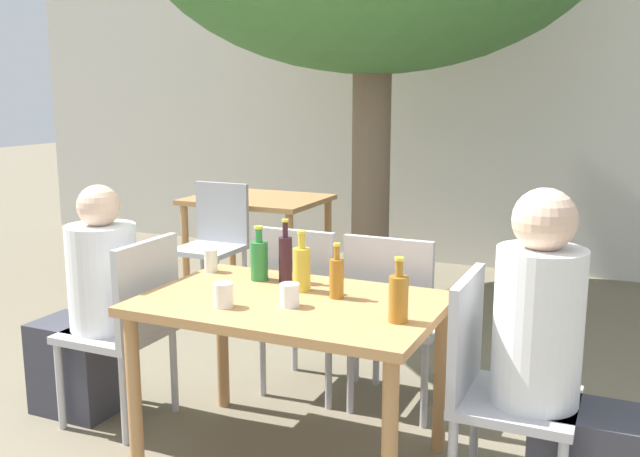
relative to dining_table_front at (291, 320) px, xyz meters
name	(u,v)px	position (x,y,z in m)	size (l,w,h in m)	color
cafe_building_wall	(485,112)	(0.00, 3.85, 0.76)	(10.00, 0.08, 2.80)	beige
dining_table_front	(291,320)	(0.00, 0.00, 0.00)	(1.25, 0.81, 0.73)	#B27F4C
dining_table_back	(258,209)	(-1.54, 2.46, -0.01)	(1.06, 0.84, 0.73)	#B27F4C
patio_chair_0	(130,320)	(-0.86, 0.00, -0.12)	(0.44, 0.44, 0.91)	#B2B2B7
patio_chair_1	(494,380)	(0.86, 0.00, -0.12)	(0.44, 0.44, 0.91)	#B2B2B7
patio_chair_2	(303,300)	(-0.25, 0.64, -0.12)	(0.44, 0.44, 0.91)	#B2B2B7
patio_chair_3	(394,312)	(0.25, 0.64, -0.12)	(0.44, 0.44, 0.91)	#B2B2B7
patio_chair_4	(215,237)	(-1.54, 1.81, -0.12)	(0.44, 0.44, 0.91)	#B2B2B7
person_seated_0	(90,315)	(-1.10, 0.00, -0.12)	(0.56, 0.33, 1.16)	#383842
person_seated_1	(559,378)	(1.09, 0.00, -0.07)	(0.56, 0.32, 1.26)	#383842
wine_bottle_0	(285,258)	(-0.15, 0.24, 0.21)	(0.06, 0.06, 0.29)	#331923
amber_bottle_1	(337,277)	(0.17, 0.10, 0.18)	(0.06, 0.06, 0.24)	#9E661E
green_bottle_2	(259,259)	(-0.27, 0.22, 0.19)	(0.08, 0.08, 0.25)	#287A38
oil_cruet_3	(302,268)	(-0.01, 0.14, 0.20)	(0.08, 0.08, 0.27)	gold
amber_bottle_4	(399,297)	(0.50, -0.09, 0.19)	(0.08, 0.08, 0.25)	#9E661E
drinking_glass_0	(223,295)	(-0.20, -0.20, 0.14)	(0.08, 0.08, 0.10)	silver
drinking_glass_1	(290,295)	(0.04, -0.09, 0.14)	(0.08, 0.08, 0.10)	white
drinking_glass_2	(211,261)	(-0.56, 0.26, 0.15)	(0.06, 0.06, 0.11)	silver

